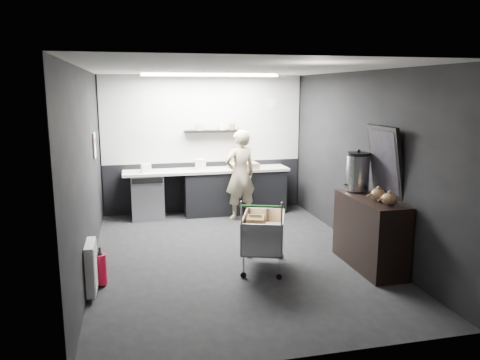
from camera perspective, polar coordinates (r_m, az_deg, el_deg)
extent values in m
plane|color=black|center=(7.02, -0.76, -9.23)|extent=(5.50, 5.50, 0.00)
plane|color=beige|center=(6.59, -0.82, 13.37)|extent=(5.50, 5.50, 0.00)
plane|color=black|center=(9.35, -4.42, 4.37)|extent=(5.50, 0.00, 5.50)
plane|color=black|center=(4.09, 7.55, -4.41)|extent=(5.50, 0.00, 5.50)
plane|color=black|center=(6.55, -18.15, 0.97)|extent=(0.00, 5.50, 5.50)
plane|color=black|center=(7.36, 14.61, 2.23)|extent=(0.00, 5.50, 5.50)
cube|color=#B7B7B2|center=(9.29, -4.45, 7.42)|extent=(3.95, 0.02, 1.70)
cube|color=black|center=(9.47, -4.33, -0.76)|extent=(3.95, 0.02, 1.00)
cube|color=black|center=(9.23, -3.09, 5.98)|extent=(1.20, 0.22, 0.04)
cylinder|color=white|center=(9.58, 3.95, 9.33)|extent=(0.20, 0.03, 0.20)
cube|color=white|center=(7.80, -17.31, 4.05)|extent=(0.02, 0.30, 0.40)
cube|color=red|center=(7.79, -17.31, 4.56)|extent=(0.02, 0.22, 0.10)
cube|color=white|center=(5.93, -17.69, -10.05)|extent=(0.10, 0.50, 0.60)
cube|color=white|center=(8.40, -3.59, 12.65)|extent=(2.40, 0.20, 0.04)
cube|color=black|center=(9.29, -0.67, -1.44)|extent=(2.00, 0.56, 0.85)
cube|color=silver|center=(9.10, -4.06, 1.16)|extent=(3.20, 0.60, 0.05)
cube|color=#9EA0A5|center=(9.08, -11.21, -1.94)|extent=(0.60, 0.58, 0.85)
cube|color=black|center=(8.71, -11.22, -0.10)|extent=(0.56, 0.02, 0.10)
imported|color=beige|center=(8.77, 0.03, 0.65)|extent=(0.70, 0.54, 1.70)
cube|color=silver|center=(6.48, 2.87, -8.09)|extent=(0.80, 0.98, 0.02)
cube|color=silver|center=(6.35, 0.59, -6.46)|extent=(0.31, 0.80, 0.45)
cube|color=silver|center=(6.49, 5.13, -6.12)|extent=(0.31, 0.80, 0.45)
cube|color=silver|center=(6.04, 3.97, -7.42)|extent=(0.52, 0.20, 0.45)
cube|color=silver|center=(6.80, 1.92, -5.29)|extent=(0.52, 0.20, 0.45)
cylinder|color=silver|center=(6.13, 1.73, -10.63)|extent=(0.02, 0.02, 0.30)
cylinder|color=silver|center=(6.26, 5.92, -10.22)|extent=(0.02, 0.02, 0.30)
cylinder|color=silver|center=(6.82, 0.06, -8.33)|extent=(0.02, 0.02, 0.30)
cylinder|color=silver|center=(6.94, 3.85, -8.02)|extent=(0.02, 0.02, 0.30)
cylinder|color=#278F2C|center=(5.85, 4.21, -3.22)|extent=(0.52, 0.22, 0.03)
cube|color=olive|center=(6.48, 1.62, -6.24)|extent=(0.33, 0.36, 0.38)
cube|color=olive|center=(6.36, 4.40, -6.81)|extent=(0.30, 0.34, 0.34)
cylinder|color=black|center=(6.18, 1.72, -11.75)|extent=(0.08, 0.06, 0.08)
cylinder|color=black|center=(6.87, 0.06, -9.34)|extent=(0.08, 0.06, 0.08)
cylinder|color=black|center=(6.31, 5.90, -11.32)|extent=(0.08, 0.06, 0.08)
cylinder|color=black|center=(6.98, 3.83, -9.02)|extent=(0.08, 0.06, 0.08)
cube|color=black|center=(6.71, 15.55, -6.21)|extent=(0.49, 1.31, 0.98)
cylinder|color=silver|center=(6.91, 14.15, 0.85)|extent=(0.33, 0.33, 0.50)
cylinder|color=black|center=(6.87, 14.26, 3.09)|extent=(0.33, 0.33, 0.04)
sphere|color=black|center=(6.86, 14.28, 3.45)|extent=(0.05, 0.05, 0.05)
ellipsoid|color=brown|center=(6.43, 16.50, -1.69)|extent=(0.20, 0.20, 0.16)
ellipsoid|color=brown|center=(6.20, 17.73, -2.23)|extent=(0.20, 0.20, 0.16)
cube|color=black|center=(6.64, 17.31, 2.19)|extent=(0.22, 0.76, 0.97)
cube|color=black|center=(6.63, 17.12, 2.19)|extent=(0.16, 0.65, 0.84)
cylinder|color=red|center=(6.19, -16.61, -10.39)|extent=(0.15, 0.15, 0.39)
cone|color=black|center=(6.12, -16.73, -8.48)|extent=(0.10, 0.10, 0.06)
cylinder|color=black|center=(6.11, -16.75, -8.13)|extent=(0.03, 0.03, 0.06)
cube|color=#A38857|center=(9.17, 0.40, 1.78)|extent=(0.57, 0.45, 0.11)
cylinder|color=silver|center=(9.06, -4.83, 1.94)|extent=(0.21, 0.21, 0.21)
cube|color=white|center=(8.92, -11.38, 1.44)|extent=(0.19, 0.16, 0.15)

